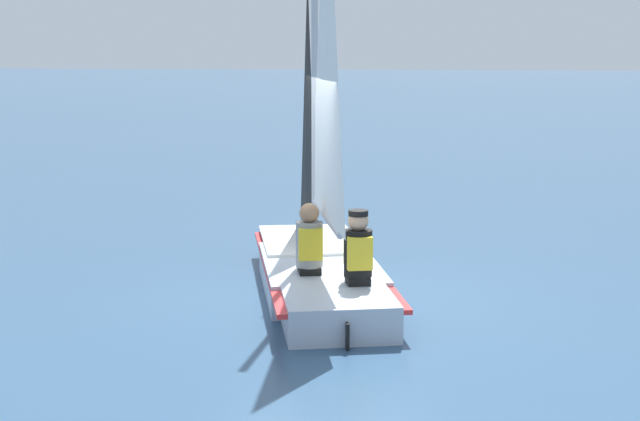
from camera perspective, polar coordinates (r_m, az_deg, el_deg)
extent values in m
plane|color=#2D4C6B|center=(10.57, 0.00, -5.21)|extent=(260.00, 260.00, 0.00)
cube|color=#B2BCCC|center=(10.53, 0.00, -4.23)|extent=(1.95, 2.53, 0.38)
cube|color=#B2BCCC|center=(12.05, -0.93, -2.38)|extent=(0.98, 1.11, 0.38)
cube|color=#B2BCCC|center=(9.02, 1.25, -6.69)|extent=(1.35, 1.24, 0.38)
cube|color=red|center=(10.50, 0.00, -3.59)|extent=(2.53, 4.18, 0.05)
cube|color=silver|center=(11.55, -0.68, -1.87)|extent=(1.73, 2.11, 0.04)
cylinder|color=#B7B7BC|center=(10.70, -0.34, 9.86)|extent=(0.08, 0.08, 4.74)
cylinder|color=#B7B7BC|center=(9.81, 0.40, -0.40)|extent=(0.75, 2.03, 0.07)
pyramid|color=white|center=(9.65, 0.41, 11.43)|extent=(0.69, 1.92, 3.96)
pyramid|color=black|center=(11.47, -0.79, 6.92)|extent=(0.49, 1.31, 3.36)
cube|color=black|center=(8.54, 1.77, -8.06)|extent=(0.05, 0.09, 0.26)
cube|color=black|center=(9.94, -0.68, -4.84)|extent=(0.32, 0.34, 0.45)
cylinder|color=gray|center=(9.83, -0.69, -2.17)|extent=(0.38, 0.38, 0.50)
cube|color=yellow|center=(9.82, -0.69, -2.02)|extent=(0.36, 0.41, 0.35)
sphere|color=#A87A56|center=(9.76, -0.69, -0.16)|extent=(0.22, 0.22, 0.22)
cube|color=black|center=(9.51, 2.42, -5.54)|extent=(0.32, 0.34, 0.45)
cylinder|color=black|center=(9.40, 2.45, -2.75)|extent=(0.38, 0.38, 0.50)
cube|color=yellow|center=(9.39, 2.45, -2.60)|extent=(0.36, 0.41, 0.35)
sphere|color=tan|center=(9.32, 2.46, -0.66)|extent=(0.22, 0.22, 0.22)
cylinder|color=black|center=(9.31, 2.47, -0.16)|extent=(0.27, 0.27, 0.06)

